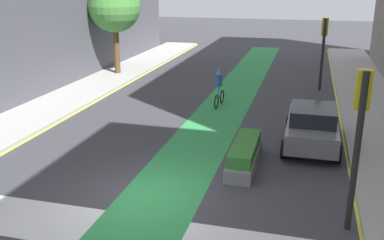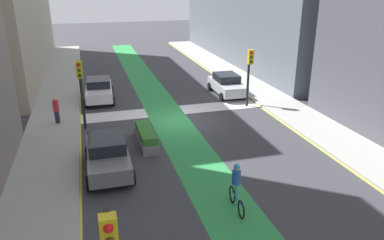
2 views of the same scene
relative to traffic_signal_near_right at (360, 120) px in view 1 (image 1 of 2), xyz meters
name	(u,v)px [view 1 (image 1 of 2)]	position (x,y,z in m)	size (l,w,h in m)	color
ground_plane	(142,195)	(-5.66, 0.23, -2.83)	(120.00, 120.00, 0.00)	#38383D
bike_lane_paint	(161,197)	(-5.10, 0.23, -2.83)	(2.40, 60.00, 0.01)	#2D8C47
crosswalk_band	(113,231)	(-5.66, -1.77, -2.83)	(12.00, 1.80, 0.01)	silver
curb_stripe_right	(360,223)	(0.34, 0.23, -2.83)	(0.16, 60.00, 0.01)	yellow
traffic_signal_near_right	(360,120)	(0.00, 0.00, 0.00)	(0.35, 0.52, 4.03)	black
traffic_signal_far_right	(324,40)	(-0.55, 14.91, -0.04)	(0.35, 0.52, 3.97)	black
car_grey_right_far	(312,126)	(-0.95, 5.55, -2.03)	(2.03, 4.20, 1.57)	slate
cyclist_in_lane	(219,87)	(-5.40, 9.98, -1.86)	(0.32, 1.73, 1.86)	black
street_tree_near	(114,6)	(-13.26, 15.50, 1.53)	(3.27, 3.27, 5.88)	brown
median_planter	(245,155)	(-3.10, 3.08, -2.43)	(0.84, 3.16, 0.85)	slate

